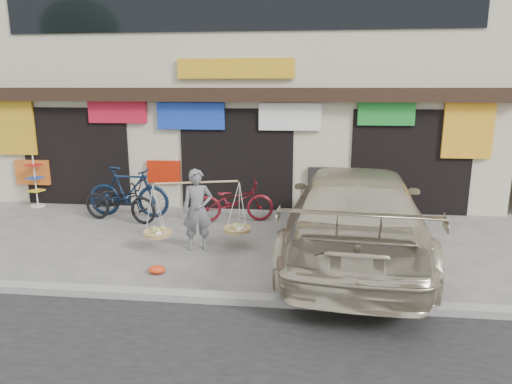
# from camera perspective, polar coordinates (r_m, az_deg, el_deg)

# --- Properties ---
(ground) EXTENTS (70.00, 70.00, 0.00)m
(ground) POSITION_cam_1_polar(r_m,az_deg,el_deg) (9.20, -5.69, -7.72)
(ground) COLOR slate
(ground) RESTS_ON ground
(kerb) EXTENTS (70.00, 0.25, 0.12)m
(kerb) POSITION_cam_1_polar(r_m,az_deg,el_deg) (7.39, -9.00, -12.71)
(kerb) COLOR gray
(kerb) RESTS_ON ground
(shophouse_block) EXTENTS (14.00, 6.32, 7.00)m
(shophouse_block) POSITION_cam_1_polar(r_m,az_deg,el_deg) (14.94, -0.74, 13.79)
(shophouse_block) COLOR beige
(shophouse_block) RESTS_ON ground
(street_vendor) EXTENTS (2.10, 0.99, 1.66)m
(street_vendor) POSITION_cam_1_polar(r_m,az_deg,el_deg) (9.26, -7.31, -2.63)
(street_vendor) COLOR slate
(street_vendor) RESTS_ON ground
(bike_0) EXTENTS (2.12, 1.14, 1.06)m
(bike_0) POSITION_cam_1_polar(r_m,az_deg,el_deg) (11.66, -16.66, -1.03)
(bike_0) COLOR black
(bike_0) RESTS_ON ground
(bike_1) EXTENTS (2.17, 0.72, 1.29)m
(bike_1) POSITION_cam_1_polar(r_m,az_deg,el_deg) (12.02, -15.66, 0.02)
(bike_1) COLOR #10213B
(bike_1) RESTS_ON ground
(bike_2) EXTENTS (2.06, 1.11, 1.03)m
(bike_2) POSITION_cam_1_polar(r_m,az_deg,el_deg) (11.19, -2.78, -1.14)
(bike_2) COLOR maroon
(bike_2) RESTS_ON ground
(suv) EXTENTS (3.05, 6.35, 1.78)m
(suv) POSITION_cam_1_polar(r_m,az_deg,el_deg) (8.93, 12.28, -2.59)
(suv) COLOR beige
(suv) RESTS_ON ground
(display_rack) EXTENTS (0.41, 0.41, 1.43)m
(display_rack) POSITION_cam_1_polar(r_m,az_deg,el_deg) (13.97, -25.81, 0.68)
(display_rack) COLOR silver
(display_rack) RESTS_ON ground
(red_bag) EXTENTS (0.31, 0.25, 0.14)m
(red_bag) POSITION_cam_1_polar(r_m,az_deg,el_deg) (8.43, -12.28, -9.45)
(red_bag) COLOR #ED3D16
(red_bag) RESTS_ON ground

